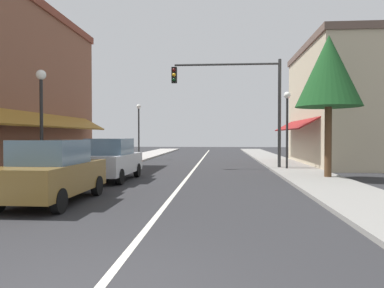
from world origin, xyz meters
The scene contains 12 objects.
ground_plane centered at (0.00, 18.00, 0.00)m, with size 80.00×80.00×0.00m, color #28282B.
sidewalk_left centered at (-5.50, 18.00, 0.06)m, with size 2.60×56.00×0.12m, color #A39E99.
sidewalk_right centered at (5.50, 18.00, 0.06)m, with size 2.60×56.00×0.12m, color gray.
lane_center_stripe centered at (0.00, 18.00, 0.00)m, with size 0.14×52.00×0.01m, color silver.
storefront_right_block centered at (9.29, 20.00, 3.83)m, with size 6.30×10.20×7.65m.
parked_car_nearest_left centered at (-3.18, 5.78, 0.88)m, with size 1.79×4.11×1.77m.
parked_car_second_left centered at (-3.13, 11.01, 0.88)m, with size 1.84×4.13×1.77m.
traffic_signal_mast_arm centered at (2.71, 16.79, 4.28)m, with size 6.18×0.50×6.19m.
street_lamp_left_near centered at (-4.98, 8.73, 2.92)m, with size 0.36×0.36×4.27m.
street_lamp_right_mid centered at (5.09, 16.10, 2.92)m, with size 0.36×0.36×4.27m.
street_lamp_left_far centered at (-4.96, 24.41, 2.99)m, with size 0.36×0.36×4.38m.
tree_right_near centered at (6.11, 12.06, 4.63)m, with size 2.79×2.79×6.20m.
Camera 1 is at (1.49, -4.05, 1.88)m, focal length 34.19 mm.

